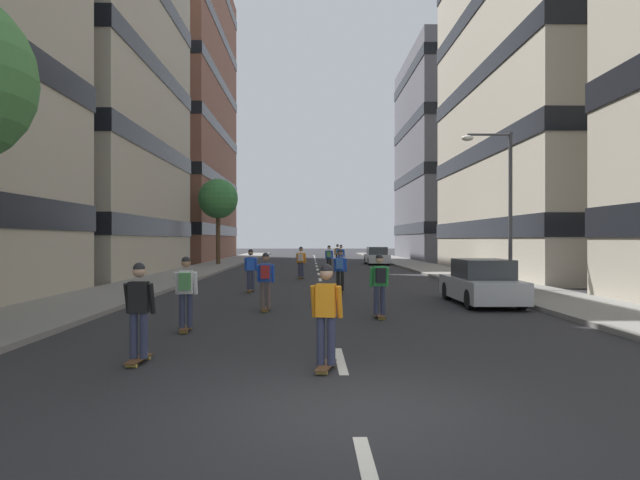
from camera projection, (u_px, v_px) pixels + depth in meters
The scene contains 23 objects.
ground_plane at pixel (318, 271), 37.73m from camera, with size 184.14×184.14×0.00m, color #28282B.
sidewalk_left at pixel (208, 268), 41.42m from camera, with size 3.46×84.40×0.14m, color gray.
sidewalk_right at pixel (426, 267), 41.71m from camera, with size 3.46×84.40×0.14m, color gray.
lane_markings at pixel (318, 270), 40.04m from camera, with size 0.16×72.20×0.01m.
building_left_mid at pixel (23, 37), 34.52m from camera, with size 17.05×17.38×29.30m.
building_left_far at pixel (142, 112), 59.03m from camera, with size 17.05×22.87×31.24m.
building_right_mid at pixel (608, 86), 35.19m from camera, with size 17.05×20.90×23.61m.
building_right_far at pixel (486, 157), 59.70m from camera, with size 17.05×17.88×21.78m.
parked_car_near at pixel (377, 256), 47.96m from camera, with size 1.82×4.40×1.52m.
parked_car_mid at pixel (482, 284), 18.67m from camera, with size 1.82×4.40×1.52m.
street_tree_near at pixel (218, 199), 46.02m from camera, with size 3.28×3.28×7.05m.
streetlamp_right at pixel (502, 192), 23.15m from camera, with size 2.13×0.30×6.50m.
skater_0 at pixel (326, 311), 9.30m from camera, with size 0.57×0.92×1.78m.
skater_1 at pixel (251, 268), 23.08m from camera, with size 0.54×0.91×1.78m.
skater_2 at pixel (380, 282), 15.36m from camera, with size 0.54×0.91×1.78m.
skater_3 at pixel (266, 278), 16.94m from camera, with size 0.53×0.90×1.78m.
skater_4 at pixel (329, 257), 36.98m from camera, with size 0.56×0.92×1.78m.
skater_5 at pixel (341, 255), 41.46m from camera, with size 0.57×0.92×1.78m.
skater_6 at pixel (186, 289), 13.18m from camera, with size 0.54×0.91×1.78m.
skater_7 at pixel (340, 268), 22.54m from camera, with size 0.57×0.92×1.78m.
skater_8 at pixel (301, 260), 30.66m from camera, with size 0.56×0.92×1.78m.
skater_9 at pixel (139, 308), 9.80m from camera, with size 0.54×0.91×1.78m.
skater_10 at pixel (338, 253), 46.80m from camera, with size 0.53×0.90×1.78m.
Camera 1 is at (-0.55, -7.03, 2.19)m, focal length 31.27 mm.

